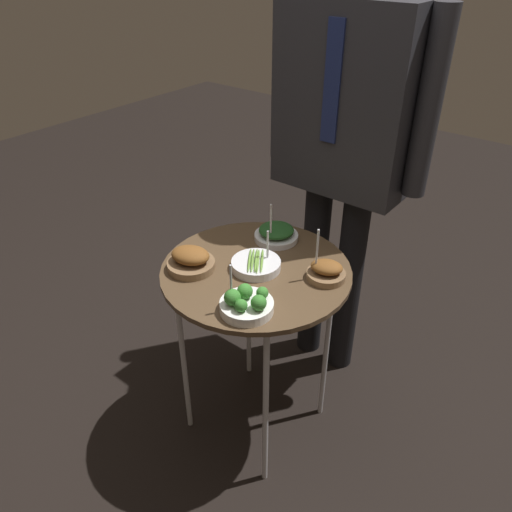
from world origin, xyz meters
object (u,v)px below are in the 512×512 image
Objects in this scene: serving_cart at (256,283)px; bowl_roast_front_left at (326,271)px; bowl_broccoli_front_right at (246,303)px; bowl_spinach_center at (276,233)px; bowl_asparagus_back_left at (256,264)px; waiter_figure at (346,123)px; bowl_roast_front_center at (191,260)px.

serving_cart is 0.25m from bowl_roast_front_left.
bowl_broccoli_front_right is at bearing -108.38° from bowl_roast_front_left.
bowl_asparagus_back_left is at bearing -73.23° from bowl_spinach_center.
bowl_roast_front_left is at bearing -64.22° from waiter_figure.
bowl_broccoli_front_right reaches higher than bowl_asparagus_back_left.
waiter_figure reaches higher than bowl_roast_front_left.
bowl_roast_front_center is (-0.29, 0.06, 0.00)m from bowl_broccoli_front_right.
waiter_figure is (-0.10, 0.70, 0.34)m from bowl_broccoli_front_right.
bowl_roast_front_center is (-0.17, -0.13, 0.02)m from bowl_asparagus_back_left.
waiter_figure is at bearing 115.78° from bowl_roast_front_left.
bowl_asparagus_back_left is at bearing -116.48° from serving_cart.
bowl_roast_front_left is 0.45m from bowl_roast_front_center.
serving_cart is at bearing -73.08° from bowl_spinach_center.
bowl_broccoli_front_right is (0.12, -0.19, 0.09)m from serving_cart.
bowl_asparagus_back_left is 0.23m from bowl_broccoli_front_right.
bowl_spinach_center is at bearing 160.22° from bowl_roast_front_left.
bowl_asparagus_back_left is at bearing -155.56° from bowl_roast_front_left.
bowl_spinach_center is 1.02× the size of bowl_roast_front_center.
bowl_roast_front_left is at bearing 24.44° from bowl_asparagus_back_left.
waiter_figure is at bearing 73.83° from bowl_roast_front_center.
bowl_roast_front_left is 1.14× the size of bowl_roast_front_center.
bowl_asparagus_back_left reaches higher than bowl_roast_front_center.
waiter_figure is at bearing 88.33° from serving_cart.
bowl_spinach_center is at bearing 106.92° from serving_cart.
bowl_asparagus_back_left is 0.20m from bowl_spinach_center.
waiter_figure reaches higher than bowl_asparagus_back_left.
bowl_roast_front_left is 1.11× the size of bowl_spinach_center.
bowl_roast_front_left is 1.12× the size of bowl_broccoli_front_right.
bowl_roast_front_left reaches higher than bowl_broccoli_front_right.
bowl_spinach_center is (-0.06, 0.19, 0.09)m from serving_cart.
serving_cart is at bearing 63.52° from bowl_asparagus_back_left.
bowl_roast_front_center is (-0.38, -0.23, 0.01)m from bowl_roast_front_left.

